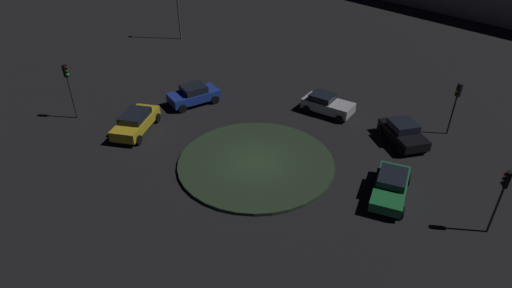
# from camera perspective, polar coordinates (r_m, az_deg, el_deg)

# --- Properties ---
(ground_plane) EXTENTS (114.57, 114.57, 0.00)m
(ground_plane) POSITION_cam_1_polar(r_m,az_deg,el_deg) (27.55, -0.00, -2.68)
(ground_plane) COLOR black
(roundabout_island) EXTENTS (10.10, 10.10, 0.22)m
(roundabout_island) POSITION_cam_1_polar(r_m,az_deg,el_deg) (27.49, -0.00, -2.50)
(roundabout_island) COLOR #263823
(roundabout_island) RESTS_ON ground_plane
(car_green) EXTENTS (4.62, 2.63, 1.35)m
(car_green) POSITION_cam_1_polar(r_m,az_deg,el_deg) (25.75, 17.65, -5.36)
(car_green) COLOR #1E7238
(car_green) RESTS_ON ground_plane
(car_blue) EXTENTS (4.17, 4.18, 1.58)m
(car_blue) POSITION_cam_1_polar(r_m,az_deg,el_deg) (34.95, -8.37, 6.60)
(car_blue) COLOR #1E38A5
(car_blue) RESTS_ON ground_plane
(car_yellow) EXTENTS (4.51, 2.05, 1.51)m
(car_yellow) POSITION_cam_1_polar(r_m,az_deg,el_deg) (31.84, -15.86, 2.91)
(car_yellow) COLOR gold
(car_yellow) RESTS_ON ground_plane
(car_black) EXTENTS (4.31, 3.38, 1.51)m
(car_black) POSITION_cam_1_polar(r_m,az_deg,el_deg) (31.09, 19.14, 1.48)
(car_black) COLOR black
(car_black) RESTS_ON ground_plane
(car_silver) EXTENTS (3.13, 4.27, 1.51)m
(car_silver) POSITION_cam_1_polar(r_m,az_deg,el_deg) (33.58, 9.51, 5.31)
(car_silver) COLOR silver
(car_silver) RESTS_ON ground_plane
(traffic_light_southeast) EXTENTS (0.37, 0.40, 3.88)m
(traffic_light_southeast) POSITION_cam_1_polar(r_m,az_deg,el_deg) (32.49, 25.28, 5.47)
(traffic_light_southeast) COLOR #2D2D2D
(traffic_light_southeast) RESTS_ON ground_plane
(traffic_light_south) EXTENTS (0.35, 0.38, 3.87)m
(traffic_light_south) POSITION_cam_1_polar(r_m,az_deg,el_deg) (24.22, 30.20, -5.37)
(traffic_light_south) COLOR #2D2D2D
(traffic_light_south) RESTS_ON ground_plane
(traffic_light_north) EXTENTS (0.34, 0.38, 4.32)m
(traffic_light_north) POSITION_cam_1_polar(r_m,az_deg,el_deg) (34.31, -23.91, 7.73)
(traffic_light_north) COLOR #2D2D2D
(traffic_light_north) RESTS_ON ground_plane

